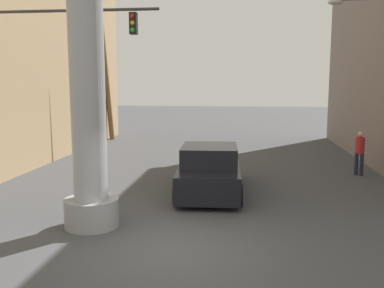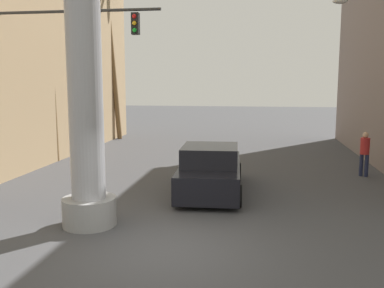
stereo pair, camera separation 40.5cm
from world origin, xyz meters
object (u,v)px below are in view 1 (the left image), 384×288
object	(u,v)px
traffic_light_mast	(46,60)
car_lead	(210,171)
pedestrian_mid_right	(360,150)
palm_tree_mid_left	(43,29)
palm_tree_far_left	(104,32)
street_lamp	(378,66)

from	to	relation	value
traffic_light_mast	car_lead	world-z (taller)	traffic_light_mast
traffic_light_mast	pedestrian_mid_right	bearing A→B (deg)	13.35
traffic_light_mast	palm_tree_mid_left	distance (m)	4.47
palm_tree_far_left	car_lead	bearing A→B (deg)	-58.60
car_lead	traffic_light_mast	bearing A→B (deg)	174.09
palm_tree_mid_left	car_lead	bearing A→B (deg)	-30.12
car_lead	palm_tree_mid_left	bearing A→B (deg)	149.88
palm_tree_mid_left	palm_tree_far_left	xyz separation A→B (m)	(0.21, 7.62, 0.72)
palm_tree_far_left	palm_tree_mid_left	bearing A→B (deg)	-91.57
traffic_light_mast	car_lead	xyz separation A→B (m)	(5.66, -0.59, -3.57)
street_lamp	pedestrian_mid_right	bearing A→B (deg)	-134.43
palm_tree_mid_left	palm_tree_far_left	bearing A→B (deg)	88.43
palm_tree_mid_left	palm_tree_far_left	distance (m)	7.66
traffic_light_mast	palm_tree_far_left	xyz separation A→B (m)	(-1.66, 11.40, 2.22)
traffic_light_mast	palm_tree_mid_left	size ratio (longest dim) A/B	0.67
pedestrian_mid_right	palm_tree_mid_left	bearing A→B (deg)	174.99
palm_tree_mid_left	pedestrian_mid_right	bearing A→B (deg)	-5.01
palm_tree_mid_left	pedestrian_mid_right	size ratio (longest dim) A/B	5.32
palm_tree_far_left	pedestrian_mid_right	bearing A→B (deg)	-34.42
traffic_light_mast	palm_tree_far_left	world-z (taller)	palm_tree_far_left
car_lead	palm_tree_far_left	xyz separation A→B (m)	(-7.32, 11.99, 5.79)
palm_tree_far_left	pedestrian_mid_right	world-z (taller)	palm_tree_far_left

